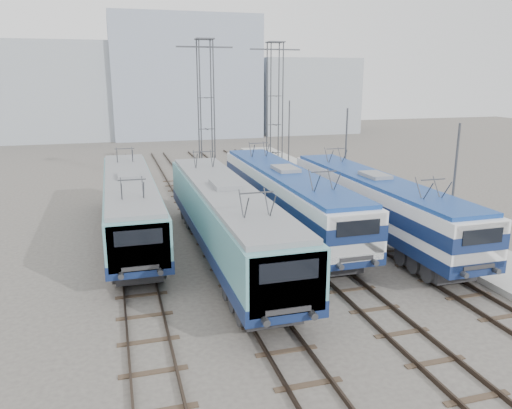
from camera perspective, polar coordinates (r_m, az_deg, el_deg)
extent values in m
plane|color=#514C47|center=(21.91, 5.57, -10.37)|extent=(160.00, 160.00, 0.00)
cube|color=#9E9E99|center=(33.07, 17.00, -2.04)|extent=(4.00, 70.00, 0.30)
cube|color=#12214C|center=(29.73, -14.11, -1.22)|extent=(2.82, 17.78, 0.59)
cube|color=#56949B|center=(29.45, -14.25, 1.00)|extent=(2.77, 17.78, 1.78)
cube|color=#56949B|center=(21.27, -13.27, -4.60)|extent=(2.54, 0.69, 2.01)
cube|color=slate|center=(29.24, -14.37, 2.88)|extent=(2.54, 17.07, 0.20)
cube|color=#262628|center=(24.32, -13.39, -6.55)|extent=(2.07, 3.56, 0.67)
cube|color=#262628|center=(35.66, -14.45, 0.11)|extent=(2.07, 3.56, 0.67)
cube|color=#12214C|center=(25.53, -3.49, -3.22)|extent=(2.99, 18.87, 0.63)
cube|color=#56949B|center=(25.17, -3.53, -0.49)|extent=(2.94, 18.87, 1.89)
cube|color=#56949B|center=(16.96, 3.34, -8.72)|extent=(2.70, 0.73, 2.14)
cube|color=slate|center=(24.92, -3.57, 1.84)|extent=(2.70, 18.12, 0.21)
cube|color=#262628|center=(20.13, 0.58, -10.60)|extent=(2.20, 3.77, 0.71)
cube|color=#262628|center=(31.66, -5.99, -1.25)|extent=(2.20, 3.77, 0.71)
cube|color=#12214C|center=(30.12, 3.33, -0.51)|extent=(2.93, 18.49, 0.62)
cube|color=silver|center=(29.83, 3.36, 1.78)|extent=(2.88, 18.49, 1.85)
cube|color=#12214C|center=(29.84, 3.36, 1.68)|extent=(2.92, 18.51, 0.72)
cube|color=silver|center=(22.00, 11.09, -3.60)|extent=(2.65, 0.72, 2.10)
cube|color=navy|center=(29.62, 3.39, 3.72)|extent=(2.65, 17.75, 0.21)
cube|color=#262628|center=(24.90, 8.04, -5.74)|extent=(2.16, 3.70, 0.69)
cube|color=#262628|center=(36.00, 0.05, 0.74)|extent=(2.16, 3.70, 0.69)
cube|color=#12214C|center=(29.73, 13.18, -1.18)|extent=(2.81, 17.72, 0.59)
cube|color=silver|center=(29.44, 13.32, 1.03)|extent=(2.76, 17.72, 1.77)
cube|color=#12214C|center=(29.45, 13.31, 0.94)|extent=(2.80, 17.74, 0.69)
cube|color=silver|center=(22.76, 23.78, -4.23)|extent=(2.54, 0.69, 2.01)
cube|color=navy|center=(29.23, 13.43, 2.91)|extent=(2.54, 17.01, 0.20)
cube|color=#262628|center=(25.23, 19.62, -6.24)|extent=(2.07, 3.54, 0.66)
cube|color=#262628|center=(34.99, 8.44, 0.14)|extent=(2.07, 3.54, 0.66)
cylinder|color=#3F4247|center=(40.60, -6.33, 9.88)|extent=(0.10, 0.10, 12.00)
cylinder|color=#3F4247|center=(40.81, -4.79, 9.94)|extent=(0.10, 0.10, 12.00)
cylinder|color=#3F4247|center=(41.68, -6.60, 9.99)|extent=(0.10, 0.10, 12.00)
cylinder|color=#3F4247|center=(41.88, -5.09, 10.05)|extent=(0.10, 0.10, 12.00)
cube|color=#3F4247|center=(41.18, -5.90, 17.47)|extent=(4.50, 0.12, 0.12)
cylinder|color=#3F4247|center=(44.10, 1.68, 10.31)|extent=(0.10, 0.10, 12.00)
cylinder|color=#3F4247|center=(44.45, 3.06, 10.33)|extent=(0.10, 0.10, 12.00)
cylinder|color=#3F4247|center=(45.15, 1.25, 10.41)|extent=(0.10, 0.10, 12.00)
cylinder|color=#3F4247|center=(45.49, 2.60, 10.43)|extent=(0.10, 0.10, 12.00)
cube|color=#3F4247|center=(44.74, 2.21, 17.29)|extent=(4.50, 0.12, 0.12)
cylinder|color=#3F4247|center=(26.63, 21.59, 1.12)|extent=(0.12, 0.12, 7.00)
cylinder|color=#3F4247|center=(36.65, 10.18, 5.32)|extent=(0.12, 0.12, 7.00)
cylinder|color=#3F4247|center=(47.60, 3.78, 7.57)|extent=(0.12, 0.12, 7.00)
cone|color=#D54715|center=(25.90, 23.44, -6.12)|extent=(0.28, 0.28, 0.61)
cube|color=#9BA4AD|center=(80.71, -21.25, 11.95)|extent=(18.00, 12.00, 14.00)
cube|color=#909CB1|center=(81.25, -8.27, 14.18)|extent=(22.00, 14.00, 18.00)
cube|color=#9BA4AD|center=(86.44, 5.35, 12.28)|extent=(16.00, 12.00, 12.00)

